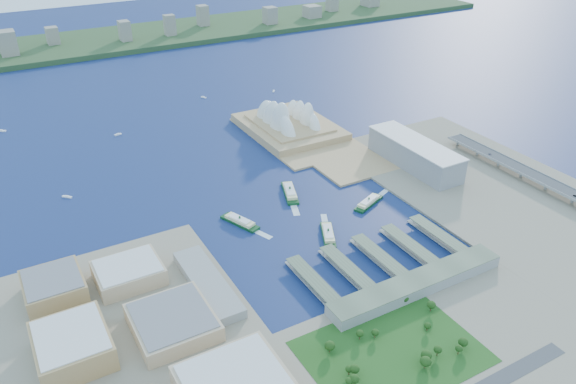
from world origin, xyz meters
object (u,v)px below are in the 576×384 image
opera_house (289,113)px  ferry_d (369,201)px  ferry_a (240,220)px  car_c (490,154)px  ferry_b (290,191)px  toaster_building (415,154)px  car_b (575,196)px  ferry_c (328,233)px

opera_house → ferry_d: opera_house is taller
ferry_a → car_c: 382.15m
ferry_a → ferry_b: (87.20, 32.31, 0.46)m
toaster_building → ferry_d: toaster_building is taller
ferry_d → opera_house: bearing=-29.2°
ferry_b → ferry_d: 102.95m
ferry_a → car_b: (380.67, -169.54, 10.46)m
ferry_d → car_c: 219.81m
ferry_c → car_c: (303.56, 42.52, 10.55)m
ferry_a → car_b: bearing=-45.2°
opera_house → ferry_d: bearing=-96.4°
ferry_c → car_c: car_c is taller
opera_house → ferry_c: size_ratio=3.45×
toaster_building → ferry_a: bearing=-177.1°
ferry_b → car_b: 356.33m
toaster_building → car_b: 209.69m
opera_house → car_c: size_ratio=41.12×
ferry_b → ferry_c: size_ratio=1.11×
ferry_b → car_b: (293.47, -201.85, 10.01)m
ferry_b → ferry_d: ferry_b is taller
opera_house → ferry_a: bearing=-131.5°
opera_house → ferry_d: 256.39m
toaster_building → car_b: size_ratio=39.28×
ferry_b → ferry_d: size_ratio=1.14×
ferry_c → car_c: size_ratio=11.93×
ferry_d → ferry_a: bearing=53.6°
ferry_c → car_b: size_ratio=13.23×
ferry_a → ferry_c: 107.15m
ferry_b → car_c: bearing=7.9°
ferry_a → car_c: car_c is taller
ferry_b → car_c: 300.58m
ferry_c → toaster_building: bearing=-130.0°
ferry_c → ferry_d: ferry_c is taller
ferry_a → car_c: bearing=-26.0°
opera_house → car_b: size_ratio=45.61×
ferry_b → opera_house: bearing=80.8°
opera_house → ferry_d: size_ratio=3.52×
car_c → toaster_building: bearing=155.5°
opera_house → ferry_d: (-28.43, -253.35, -27.17)m
ferry_a → car_c: (380.67, -31.87, 10.45)m
toaster_building → ferry_d: bearing=-155.7°
opera_house → ferry_c: (-112.56, -288.55, -27.06)m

